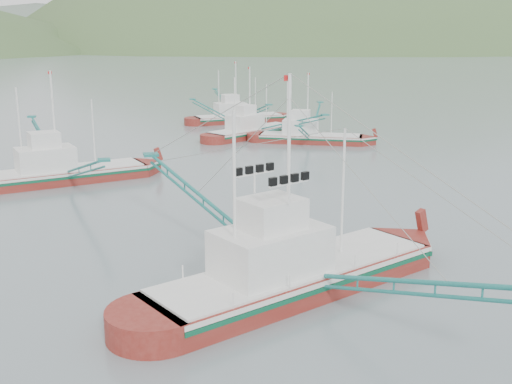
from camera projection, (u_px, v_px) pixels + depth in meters
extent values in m
plane|color=slate|center=(284.00, 272.00, 36.36)|extent=(1200.00, 1200.00, 0.00)
cube|color=maroon|center=(295.00, 287.00, 33.63)|extent=(17.06, 10.50, 2.22)
cube|color=silver|center=(295.00, 270.00, 33.40)|extent=(16.79, 10.45, 0.24)
cube|color=#0B4F33|center=(295.00, 275.00, 33.47)|extent=(16.80, 10.47, 0.24)
cube|color=silver|center=(295.00, 266.00, 33.34)|extent=(16.21, 9.97, 0.13)
cube|color=silver|center=(271.00, 252.00, 32.06)|extent=(6.48, 5.41, 2.44)
cube|color=silver|center=(271.00, 214.00, 31.57)|extent=(3.60, 3.36, 1.55)
cylinder|color=white|center=(289.00, 175.00, 31.79)|extent=(0.18, 0.18, 9.98)
cylinder|color=white|center=(235.00, 201.00, 29.99)|extent=(0.16, 0.16, 8.48)
cylinder|color=white|center=(343.00, 193.00, 34.47)|extent=(0.13, 0.13, 6.99)
cube|color=maroon|center=(252.00, 135.00, 81.67)|extent=(12.94, 9.45, 1.73)
cube|color=silver|center=(252.00, 130.00, 81.49)|extent=(12.75, 9.38, 0.19)
cube|color=#0B4F33|center=(252.00, 131.00, 81.54)|extent=(12.76, 9.40, 0.19)
cube|color=silver|center=(252.00, 128.00, 81.44)|extent=(12.29, 8.98, 0.10)
cube|color=silver|center=(245.00, 122.00, 80.33)|extent=(5.12, 4.55, 1.90)
cube|color=silver|center=(245.00, 110.00, 79.94)|extent=(2.89, 2.76, 1.21)
cylinder|color=white|center=(250.00, 98.00, 80.19)|extent=(0.14, 0.14, 7.77)
cylinder|color=white|center=(235.00, 105.00, 78.56)|extent=(0.12, 0.12, 6.60)
cylinder|color=white|center=(266.00, 105.00, 82.56)|extent=(0.10, 0.10, 5.44)
cube|color=maroon|center=(310.00, 141.00, 77.29)|extent=(12.46, 8.42, 1.64)
cube|color=silver|center=(310.00, 136.00, 77.12)|extent=(12.27, 8.37, 0.18)
cube|color=#0B4F33|center=(310.00, 137.00, 77.17)|extent=(12.28, 8.38, 0.18)
cube|color=silver|center=(311.00, 134.00, 77.08)|extent=(11.84, 8.00, 0.10)
cube|color=silver|center=(300.00, 127.00, 77.09)|extent=(4.84, 4.18, 1.80)
cube|color=silver|center=(301.00, 115.00, 76.73)|extent=(2.71, 2.56, 1.15)
cylinder|color=white|center=(308.00, 104.00, 76.25)|extent=(0.13, 0.13, 7.38)
cylinder|color=white|center=(287.00, 108.00, 76.85)|extent=(0.11, 0.11, 6.27)
cylinder|color=white|center=(332.00, 114.00, 75.98)|extent=(0.10, 0.10, 5.16)
cube|color=maroon|center=(64.00, 180.00, 57.51)|extent=(15.06, 7.30, 1.94)
cube|color=silver|center=(64.00, 171.00, 57.30)|extent=(14.80, 7.30, 0.21)
cube|color=#0B4F33|center=(64.00, 174.00, 57.36)|extent=(14.80, 7.32, 0.21)
cube|color=silver|center=(63.00, 169.00, 57.25)|extent=(14.31, 6.93, 0.12)
cube|color=silver|center=(46.00, 159.00, 56.31)|extent=(5.46, 4.19, 2.13)
cube|color=silver|center=(44.00, 140.00, 55.88)|extent=(2.97, 2.68, 1.36)
cylinder|color=white|center=(54.00, 121.00, 55.95)|extent=(0.16, 0.16, 8.73)
cylinder|color=white|center=(20.00, 131.00, 54.73)|extent=(0.14, 0.14, 7.42)
cylinder|color=white|center=(94.00, 133.00, 57.89)|extent=(0.12, 0.12, 6.11)
cube|color=maroon|center=(239.00, 121.00, 93.93)|extent=(13.21, 4.68, 1.73)
cube|color=silver|center=(239.00, 116.00, 93.74)|extent=(12.96, 4.72, 0.19)
cube|color=#0B4F33|center=(239.00, 118.00, 93.80)|extent=(12.96, 4.74, 0.19)
cube|color=silver|center=(239.00, 115.00, 93.70)|extent=(12.55, 4.44, 0.10)
cube|color=silver|center=(230.00, 109.00, 93.03)|extent=(4.56, 3.16, 1.90)
cube|color=silver|center=(230.00, 99.00, 92.65)|extent=(2.42, 2.10, 1.21)
cylinder|color=white|center=(236.00, 89.00, 92.60)|extent=(0.14, 0.14, 7.77)
cylinder|color=white|center=(219.00, 93.00, 91.85)|extent=(0.12, 0.12, 6.60)
cylinder|color=white|center=(255.00, 96.00, 93.93)|extent=(0.10, 0.10, 5.44)
ellipsoid|color=#3F5D2F|center=(409.00, 46.00, 499.56)|extent=(684.00, 432.00, 306.00)
ellipsoid|color=slate|center=(124.00, 44.00, 567.30)|extent=(960.00, 400.00, 240.00)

